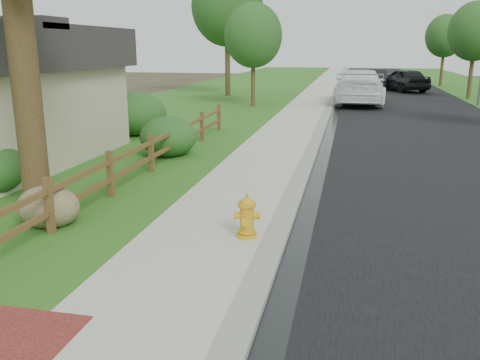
% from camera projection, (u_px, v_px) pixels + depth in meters
% --- Properties ---
extents(ground, '(120.00, 120.00, 0.00)m').
position_uv_depth(ground, '(198.00, 347.00, 5.80)').
color(ground, '#36291D').
extents(road, '(8.00, 90.00, 0.02)m').
position_uv_depth(road, '(393.00, 92.00, 37.92)').
color(road, black).
rests_on(road, ground).
extents(curb, '(0.40, 90.00, 0.12)m').
position_uv_depth(curb, '(336.00, 91.00, 38.77)').
color(curb, gray).
rests_on(curb, ground).
extents(wet_gutter, '(0.50, 90.00, 0.00)m').
position_uv_depth(wet_gutter, '(341.00, 91.00, 38.71)').
color(wet_gutter, black).
rests_on(wet_gutter, road).
extents(sidewalk, '(2.20, 90.00, 0.10)m').
position_uv_depth(sidewalk, '(319.00, 91.00, 39.04)').
color(sidewalk, '#AEAA97').
rests_on(sidewalk, ground).
extents(grass_strip, '(1.60, 90.00, 0.06)m').
position_uv_depth(grass_strip, '(294.00, 90.00, 39.44)').
color(grass_strip, '#2A5D1A').
rests_on(grass_strip, ground).
extents(lawn_near, '(9.00, 90.00, 0.04)m').
position_uv_depth(lawn_near, '(229.00, 89.00, 40.51)').
color(lawn_near, '#2A5D1A').
rests_on(lawn_near, ground).
extents(ranch_fence, '(0.12, 16.92, 1.10)m').
position_uv_depth(ranch_fence, '(133.00, 161.00, 12.43)').
color(ranch_fence, '#4F361A').
rests_on(ranch_fence, ground).
extents(fire_hydrant, '(0.51, 0.41, 0.77)m').
position_uv_depth(fire_hydrant, '(247.00, 217.00, 8.80)').
color(fire_hydrant, orange).
rests_on(fire_hydrant, sidewalk).
extents(white_suv, '(2.91, 7.00, 2.02)m').
position_uv_depth(white_suv, '(360.00, 87.00, 29.91)').
color(white_suv, white).
rests_on(white_suv, road).
extents(dark_car_mid, '(3.94, 5.46, 1.73)m').
position_uv_depth(dark_car_mid, '(404.00, 80.00, 38.70)').
color(dark_car_mid, black).
rests_on(dark_car_mid, road).
extents(dark_car_far, '(1.90, 4.73, 1.53)m').
position_uv_depth(dark_car_far, '(377.00, 79.00, 41.25)').
color(dark_car_far, black).
rests_on(dark_car_far, road).
extents(boulder, '(1.38, 1.14, 0.81)m').
position_uv_depth(boulder, '(48.00, 207.00, 9.54)').
color(boulder, brown).
rests_on(boulder, ground).
extents(shrub_c, '(1.95, 1.95, 1.26)m').
position_uv_depth(shrub_c, '(168.00, 137.00, 15.65)').
color(shrub_c, '#184418').
rests_on(shrub_c, ground).
extents(shrub_d, '(2.51, 2.51, 1.65)m').
position_uv_depth(shrub_d, '(135.00, 114.00, 19.42)').
color(shrub_d, '#184418').
rests_on(shrub_d, ground).
extents(tree_near_left, '(3.21, 3.21, 5.68)m').
position_uv_depth(tree_near_left, '(253.00, 36.00, 27.92)').
color(tree_near_left, '#322314').
rests_on(tree_near_left, ground).
extents(tree_mid_left, '(4.79, 4.79, 8.57)m').
position_uv_depth(tree_mid_left, '(227.00, 6.00, 33.77)').
color(tree_mid_left, '#322314').
rests_on(tree_mid_left, ground).
extents(tree_mid_right, '(3.38, 3.38, 6.12)m').
position_uv_depth(tree_mid_right, '(476.00, 31.00, 31.99)').
color(tree_mid_right, '#322314').
rests_on(tree_mid_right, ground).
extents(tree_far_right, '(3.25, 3.25, 5.99)m').
position_uv_depth(tree_far_right, '(445.00, 36.00, 42.73)').
color(tree_far_right, '#322314').
rests_on(tree_far_right, ground).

